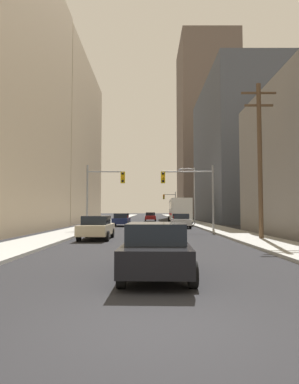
{
  "coord_description": "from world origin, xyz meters",
  "views": [
    {
      "loc": [
        -0.06,
        -5.14,
        1.88
      ],
      "look_at": [
        0.0,
        30.46,
        3.92
      ],
      "focal_mm": 30.01,
      "sensor_mm": 36.0,
      "label": 1
    }
  ],
  "objects": [
    {
      "name": "ground_plane",
      "position": [
        0.0,
        0.0,
        0.0
      ],
      "size": [
        400.0,
        400.0,
        0.0
      ],
      "primitive_type": "plane",
      "color": "black"
    },
    {
      "name": "sedan_black",
      "position": [
        0.13,
        4.04,
        0.77
      ],
      "size": [
        1.95,
        4.25,
        1.52
      ],
      "color": "black",
      "rests_on": "ground"
    },
    {
      "name": "traffic_signal_near_left",
      "position": [
        -4.24,
        23.92,
        4.03
      ],
      "size": [
        3.51,
        0.44,
        6.0
      ],
      "color": "gray",
      "rests_on": "ground"
    },
    {
      "name": "sidewalk_left",
      "position": [
        -6.58,
        50.0,
        0.07
      ],
      "size": [
        2.93,
        160.0,
        0.15
      ],
      "primitive_type": "cube",
      "color": "#9E9E99",
      "rests_on": "ground"
    },
    {
      "name": "street_lamp_right",
      "position": [
        5.48,
        36.6,
        4.52
      ],
      "size": [
        2.23,
        0.32,
        7.5
      ],
      "color": "gray",
      "rests_on": "ground"
    },
    {
      "name": "city_bus",
      "position": [
        4.07,
        39.21,
        1.93
      ],
      "size": [
        2.89,
        11.58,
        3.4
      ],
      "color": "silver",
      "rests_on": "ground"
    },
    {
      "name": "utility_pole_right",
      "position": [
        6.88,
        14.82,
        5.24
      ],
      "size": [
        2.2,
        0.28,
        9.92
      ],
      "color": "brown",
      "rests_on": "ground"
    },
    {
      "name": "building_right_mid_block",
      "position": [
        22.18,
        49.56,
        11.78
      ],
      "size": [
        25.66,
        26.22,
        23.56
      ],
      "primitive_type": "cube",
      "color": "#4C515B",
      "rests_on": "ground"
    },
    {
      "name": "sedan_navy",
      "position": [
        -3.4,
        33.12,
        0.77
      ],
      "size": [
        1.95,
        4.25,
        1.52
      ],
      "color": "#141E4C",
      "rests_on": "ground"
    },
    {
      "name": "sedan_beige",
      "position": [
        -3.49,
        15.71,
        0.77
      ],
      "size": [
        1.95,
        4.25,
        1.52
      ],
      "color": "#C6B793",
      "rests_on": "ground"
    },
    {
      "name": "sedan_red",
      "position": [
        0.1,
        51.04,
        0.77
      ],
      "size": [
        1.95,
        4.21,
        1.52
      ],
      "color": "maroon",
      "rests_on": "ground"
    },
    {
      "name": "sidewalk_right",
      "position": [
        6.58,
        50.0,
        0.07
      ],
      "size": [
        2.93,
        160.0,
        0.15
      ],
      "primitive_type": "cube",
      "color": "#9E9E99",
      "rests_on": "ground"
    },
    {
      "name": "sedan_silver",
      "position": [
        3.27,
        29.24,
        0.77
      ],
      "size": [
        1.95,
        4.22,
        1.52
      ],
      "color": "#B7BABF",
      "rests_on": "ground"
    },
    {
      "name": "building_right_far_highrise",
      "position": [
        16.81,
        87.86,
        25.69
      ],
      "size": [
        16.05,
        19.83,
        51.37
      ],
      "primitive_type": "cube",
      "color": "#66564C",
      "rests_on": "ground"
    },
    {
      "name": "building_left_mid_office",
      "position": [
        -19.27,
        45.31,
        12.56
      ],
      "size": [
        19.48,
        23.94,
        25.12
      ],
      "primitive_type": "cube",
      "color": "tan",
      "rests_on": "ground"
    },
    {
      "name": "traffic_signal_far_right",
      "position": [
        4.53,
        66.0,
        4.0
      ],
      "size": [
        2.87,
        0.44,
        6.0
      ],
      "color": "gray",
      "rests_on": "ground"
    },
    {
      "name": "traffic_signal_near_right",
      "position": [
        3.63,
        23.92,
        4.09
      ],
      "size": [
        4.83,
        0.44,
        6.0
      ],
      "color": "gray",
      "rests_on": "ground"
    }
  ]
}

